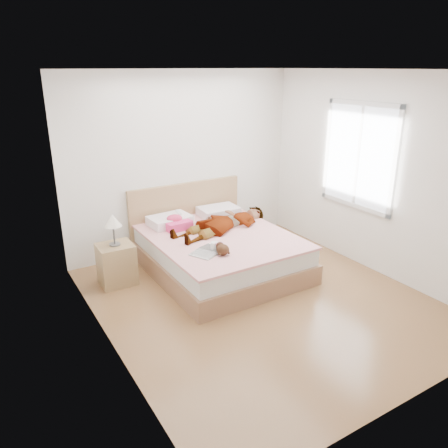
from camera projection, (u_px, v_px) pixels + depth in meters
name	position (u px, v px, depth m)	size (l,w,h in m)	color
ground	(261.00, 300.00, 5.22)	(4.00, 4.00, 0.00)	#56331A
woman	(224.00, 220.00, 6.06)	(0.60, 1.60, 0.22)	white
hair	(173.00, 223.00, 6.17)	(0.39, 0.48, 0.07)	black
phone	(178.00, 212.00, 6.11)	(0.05, 0.10, 0.01)	silver
room_shell	(359.00, 156.00, 5.82)	(4.00, 4.00, 4.00)	white
bed	(217.00, 249.00, 5.96)	(1.80, 2.08, 1.00)	brown
towel	(176.00, 223.00, 6.03)	(0.38, 0.32, 0.19)	#F3428A
magazine	(208.00, 251.00, 5.28)	(0.52, 0.45, 0.03)	white
coffee_mug	(215.00, 246.00, 5.33)	(0.14, 0.10, 0.10)	white
plush_toy	(222.00, 249.00, 5.20)	(0.18, 0.25, 0.13)	black
nightstand	(116.00, 261.00, 5.52)	(0.44, 0.40, 0.93)	brown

